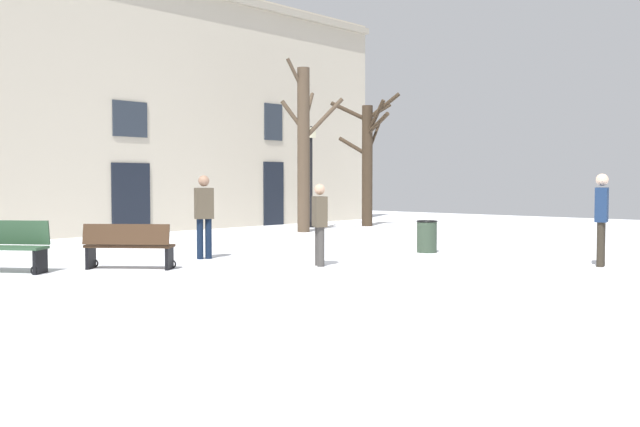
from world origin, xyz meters
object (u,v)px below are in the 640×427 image
object	(u,v)px
bench_near_center_tree	(129,246)
person_crossing_plaza	(204,212)
litter_bin	(427,236)
streetlamp	(311,165)
bench_back_to_back_left	(3,246)
tree_foreground	(368,157)
person_near_bench	(320,221)
tree_left_of_center	(304,146)
person_strolling	(602,215)

from	to	relation	value
bench_near_center_tree	person_crossing_plaza	bearing A→B (deg)	-117.66
bench_near_center_tree	person_crossing_plaza	xyz separation A→B (m)	(2.09, 0.37, 0.55)
person_crossing_plaza	litter_bin	bearing A→B (deg)	-5.58
litter_bin	streetlamp	bearing A→B (deg)	59.17
streetlamp	bench_back_to_back_left	world-z (taller)	streetlamp
litter_bin	person_crossing_plaza	xyz separation A→B (m)	(-4.30, 2.75, 0.62)
tree_foreground	person_near_bench	distance (m)	12.49
tree_left_of_center	streetlamp	xyz separation A→B (m)	(1.85, 1.39, -0.57)
tree_left_of_center	person_near_bench	distance (m)	9.48
litter_bin	person_strolling	size ratio (longest dim) A/B	0.41
bench_back_to_back_left	person_strolling	size ratio (longest dim) A/B	0.90
tree_left_of_center	person_strolling	distance (m)	11.21
bench_back_to_back_left	litter_bin	bearing A→B (deg)	31.53
tree_foreground	streetlamp	world-z (taller)	tree_foreground
person_strolling	person_crossing_plaza	bearing A→B (deg)	107.05
streetlamp	bench_near_center_tree	size ratio (longest dim) A/B	2.28
tree_foreground	tree_left_of_center	size ratio (longest dim) A/B	0.87
person_near_bench	bench_back_to_back_left	bearing A→B (deg)	-95.46
litter_bin	person_crossing_plaza	bearing A→B (deg)	147.39
person_near_bench	person_strolling	bearing A→B (deg)	74.14
tree_left_of_center	bench_near_center_tree	size ratio (longest dim) A/B	3.51
bench_near_center_tree	tree_left_of_center	bearing A→B (deg)	-103.08
tree_foreground	streetlamp	xyz separation A→B (m)	(-1.86, 1.07, -0.32)
person_crossing_plaza	bench_back_to_back_left	bearing A→B (deg)	-166.44
tree_foreground	litter_bin	world-z (taller)	tree_foreground
tree_left_of_center	bench_back_to_back_left	distance (m)	11.73
person_crossing_plaza	person_strolling	bearing A→B (deg)	-30.74
bench_near_center_tree	person_crossing_plaza	distance (m)	2.19
person_near_bench	person_crossing_plaza	bearing A→B (deg)	-132.80
tree_foreground	person_crossing_plaza	distance (m)	11.85
tree_left_of_center	bench_back_to_back_left	bearing A→B (deg)	-165.01
tree_foreground	streetlamp	bearing A→B (deg)	150.16
bench_back_to_back_left	person_crossing_plaza	world-z (taller)	person_crossing_plaza
person_strolling	tree_left_of_center	bearing A→B (deg)	59.18
person_crossing_plaza	person_strolling	distance (m)	7.99
tree_foreground	tree_left_of_center	xyz separation A→B (m)	(-3.71, -0.32, 0.25)
bench_near_center_tree	person_strolling	distance (m)	9.03
person_crossing_plaza	streetlamp	bearing A→B (deg)	57.23
tree_left_of_center	person_strolling	xyz separation A→B (m)	(-2.99, -10.66, -1.77)
streetlamp	person_strolling	xyz separation A→B (m)	(-4.84, -12.05, -1.20)
bench_near_center_tree	litter_bin	bearing A→B (deg)	-148.10
streetlamp	person_strolling	world-z (taller)	streetlamp
tree_left_of_center	bench_near_center_tree	distance (m)	10.53
tree_left_of_center	tree_foreground	bearing A→B (deg)	4.97
tree_left_of_center	person_near_bench	xyz separation A→B (m)	(-6.57, -6.57, -1.90)
bench_near_center_tree	person_near_bench	size ratio (longest dim) A/B	0.99
streetlamp	litter_bin	distance (m)	9.54
streetlamp	bench_back_to_back_left	xyz separation A→B (m)	(-12.96, -4.37, -1.73)
tree_left_of_center	litter_bin	bearing A→B (deg)	-113.92
tree_foreground	person_near_bench	bearing A→B (deg)	-146.14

